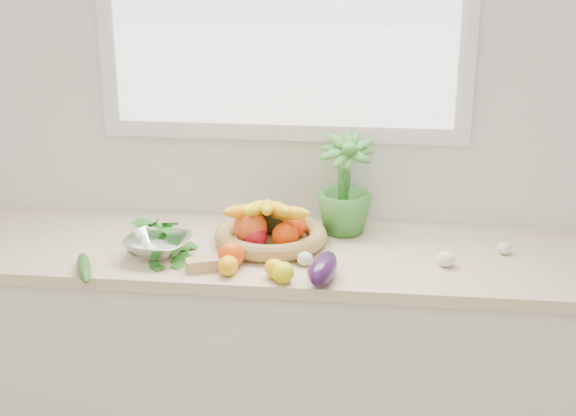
# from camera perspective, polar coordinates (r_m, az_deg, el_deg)

# --- Properties ---
(back_wall) EXTENTS (4.50, 0.02, 2.70)m
(back_wall) POSITION_cam_1_polar(r_m,az_deg,el_deg) (2.85, -0.26, 7.89)
(back_wall) COLOR white
(back_wall) RESTS_ON ground
(counter_cabinet) EXTENTS (2.20, 0.58, 0.86)m
(counter_cabinet) POSITION_cam_1_polar(r_m,az_deg,el_deg) (2.90, -0.95, -11.43)
(counter_cabinet) COLOR silver
(counter_cabinet) RESTS_ON ground
(countertop) EXTENTS (2.24, 0.62, 0.04)m
(countertop) POSITION_cam_1_polar(r_m,az_deg,el_deg) (2.70, -1.01, -3.22)
(countertop) COLOR beige
(countertop) RESTS_ON counter_cabinet
(orange_loose) EXTENTS (0.08, 0.08, 0.08)m
(orange_loose) POSITION_cam_1_polar(r_m,az_deg,el_deg) (2.53, -4.06, -3.35)
(orange_loose) COLOR #F14607
(orange_loose) RESTS_ON countertop
(lemon_a) EXTENTS (0.07, 0.09, 0.06)m
(lemon_a) POSITION_cam_1_polar(r_m,az_deg,el_deg) (2.48, -4.29, -4.11)
(lemon_a) COLOR #FDAE0D
(lemon_a) RESTS_ON countertop
(lemon_b) EXTENTS (0.07, 0.08, 0.07)m
(lemon_b) POSITION_cam_1_polar(r_m,az_deg,el_deg) (2.42, -0.33, -4.62)
(lemon_b) COLOR #D7D60B
(lemon_b) RESTS_ON countertop
(lemon_c) EXTENTS (0.10, 0.10, 0.06)m
(lemon_c) POSITION_cam_1_polar(r_m,az_deg,el_deg) (2.45, -0.91, -4.36)
(lemon_c) COLOR yellow
(lemon_c) RESTS_ON countertop
(apple) EXTENTS (0.11, 0.11, 0.09)m
(apple) POSITION_cam_1_polar(r_m,az_deg,el_deg) (2.67, -2.42, -2.08)
(apple) COLOR red
(apple) RESTS_ON countertop
(ginger) EXTENTS (0.13, 0.09, 0.04)m
(ginger) POSITION_cam_1_polar(r_m,az_deg,el_deg) (2.53, -5.89, -4.01)
(ginger) COLOR tan
(ginger) RESTS_ON countertop
(garlic_a) EXTENTS (0.06, 0.06, 0.05)m
(garlic_a) POSITION_cam_1_polar(r_m,az_deg,el_deg) (2.59, 11.16, -3.58)
(garlic_a) COLOR white
(garlic_a) RESTS_ON countertop
(garlic_b) EXTENTS (0.06, 0.06, 0.04)m
(garlic_b) POSITION_cam_1_polar(r_m,az_deg,el_deg) (2.73, 15.15, -2.80)
(garlic_b) COLOR white
(garlic_b) RESTS_ON countertop
(garlic_c) EXTENTS (0.07, 0.07, 0.04)m
(garlic_c) POSITION_cam_1_polar(r_m,az_deg,el_deg) (2.55, 1.21, -3.63)
(garlic_c) COLOR white
(garlic_c) RESTS_ON countertop
(eggplant) EXTENTS (0.11, 0.21, 0.08)m
(eggplant) POSITION_cam_1_polar(r_m,az_deg,el_deg) (2.43, 2.53, -4.33)
(eggplant) COLOR #2E103D
(eggplant) RESTS_ON countertop
(cucumber) EXTENTS (0.13, 0.23, 0.04)m
(cucumber) POSITION_cam_1_polar(r_m,az_deg,el_deg) (2.57, -14.30, -4.13)
(cucumber) COLOR #1F5B1A
(cucumber) RESTS_ON countertop
(radish) EXTENTS (0.03, 0.03, 0.03)m
(radish) POSITION_cam_1_polar(r_m,az_deg,el_deg) (2.47, 1.69, -4.61)
(radish) COLOR #CF1945
(radish) RESTS_ON countertop
(potted_herb) EXTENTS (0.20, 0.20, 0.35)m
(potted_herb) POSITION_cam_1_polar(r_m,az_deg,el_deg) (2.77, 4.03, 1.74)
(potted_herb) COLOR #3C8631
(potted_herb) RESTS_ON countertop
(fruit_basket) EXTENTS (0.43, 0.43, 0.19)m
(fruit_basket) POSITION_cam_1_polar(r_m,az_deg,el_deg) (2.70, -1.31, -1.52)
(fruit_basket) COLOR #AC854C
(fruit_basket) RESTS_ON countertop
(colander_with_spinach) EXTENTS (0.24, 0.24, 0.12)m
(colander_with_spinach) POSITION_cam_1_polar(r_m,az_deg,el_deg) (2.64, -9.25, -2.25)
(colander_with_spinach) COLOR silver
(colander_with_spinach) RESTS_ON countertop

